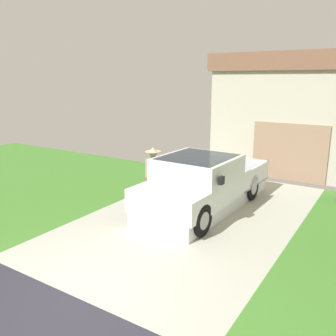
# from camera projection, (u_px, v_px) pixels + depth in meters

# --- Properties ---
(pickup_truck) EXTENTS (2.15, 5.14, 1.61)m
(pickup_truck) POSITION_uv_depth(u_px,v_px,m) (200.00, 186.00, 10.12)
(pickup_truck) COLOR silver
(pickup_truck) RESTS_ON ground
(person_with_hat) EXTENTS (0.47, 0.46, 1.77)m
(person_with_hat) POSITION_uv_depth(u_px,v_px,m) (153.00, 173.00, 10.46)
(person_with_hat) COLOR brown
(person_with_hat) RESTS_ON ground
(handbag) EXTENTS (0.37, 0.19, 0.44)m
(handbag) POSITION_uv_depth(u_px,v_px,m) (151.00, 205.00, 10.31)
(handbag) COLOR #B24C56
(handbag) RESTS_ON ground
(house_with_garage) EXTENTS (8.38, 6.98, 4.66)m
(house_with_garage) POSITION_uv_depth(u_px,v_px,m) (331.00, 111.00, 15.11)
(house_with_garage) COLOR #B6B19E
(house_with_garage) RESTS_ON ground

